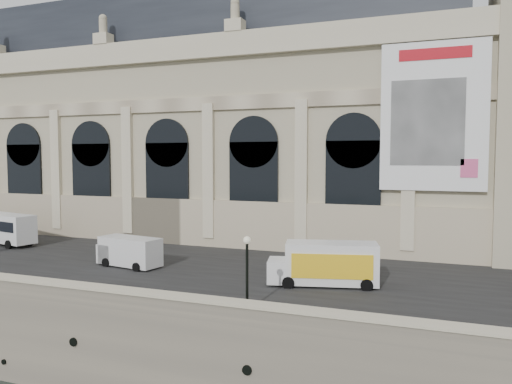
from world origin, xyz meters
TOP-DOWN VIEW (x-y plane):
  - quay at (0.00, 35.00)m, footprint 160.00×70.00m
  - street at (0.00, 14.00)m, footprint 160.00×24.00m
  - parapet at (0.00, 0.60)m, footprint 160.00×1.40m
  - museum at (-5.98, 30.86)m, footprint 69.00×18.70m
  - van_c at (-1.45, 10.75)m, footprint 6.10×3.18m
  - box_truck at (15.98, 10.47)m, footprint 8.33×4.36m
  - lamp_right at (12.93, 2.67)m, footprint 0.47×0.47m

SIDE VIEW (x-z plane):
  - quay at x=0.00m, z-range 0.00..6.00m
  - street at x=0.00m, z-range 6.00..6.06m
  - parapet at x=0.00m, z-range 6.01..7.22m
  - van_c at x=-1.45m, z-range 6.03..8.61m
  - box_truck at x=15.98m, z-range 6.01..9.22m
  - lamp_right at x=12.93m, z-range 5.99..10.65m
  - museum at x=-5.98m, z-range 5.17..34.27m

